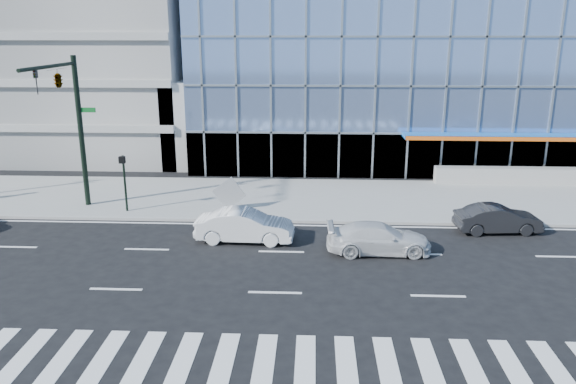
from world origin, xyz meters
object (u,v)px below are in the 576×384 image
dark_sedan (498,219)px  tilted_panel (229,193)px  white_suv (379,238)px  ped_signal_post (124,175)px  traffic_signal (65,97)px  white_sedan (245,226)px

dark_sedan → tilted_panel: 13.56m
white_suv → tilted_panel: 9.05m
ped_signal_post → traffic_signal: bearing=-171.5°
white_sedan → dark_sedan: 12.13m
ped_signal_post → white_sedan: ped_signal_post is taller
white_suv → white_sedan: (-6.00, 1.11, 0.08)m
ped_signal_post → white_suv: bearing=-20.6°
traffic_signal → tilted_panel: bearing=6.3°
ped_signal_post → white_sedan: 7.81m
traffic_signal → dark_sedan: (21.24, -1.57, -5.50)m
ped_signal_post → dark_sedan: (18.75, -1.94, -1.48)m
ped_signal_post → white_suv: ped_signal_post is taller
ped_signal_post → white_sedan: (6.75, -3.68, -1.40)m
ped_signal_post → tilted_panel: (5.41, 0.49, -1.08)m
dark_sedan → tilted_panel: (-13.34, 2.44, 0.39)m
ped_signal_post → white_suv: 13.70m
white_sedan → traffic_signal: bearing=72.5°
traffic_signal → white_suv: size_ratio=1.76×
traffic_signal → white_suv: 16.80m
traffic_signal → white_suv: traffic_signal is taller
traffic_signal → tilted_panel: (7.91, 0.87, -5.11)m
dark_sedan → tilted_panel: tilted_panel is taller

